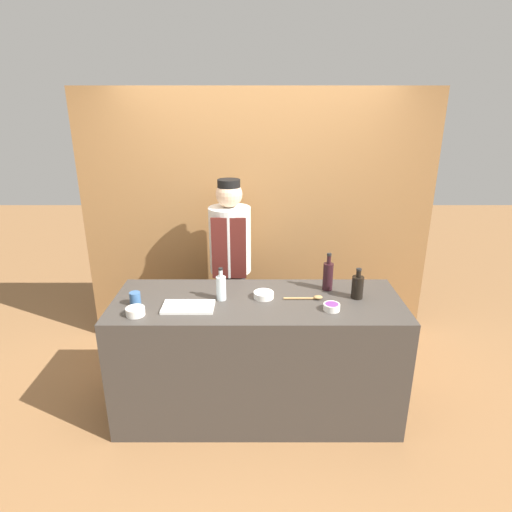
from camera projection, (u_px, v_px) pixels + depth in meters
ground_plane at (256, 407)px, 3.38m from camera, size 14.00×14.00×0.00m
cabinet_wall at (256, 220)px, 4.09m from camera, size 3.26×0.18×2.40m
counter at (256, 356)px, 3.22m from camera, size 2.07×0.75×0.94m
sauce_bowl_brown at (134, 311)px, 2.83m from camera, size 0.13×0.13×0.05m
sauce_bowl_purple at (330, 307)px, 2.90m from camera, size 0.11×0.11×0.05m
sauce_bowl_white at (262, 295)px, 3.08m from camera, size 0.15×0.15×0.04m
cutting_board at (187, 307)px, 2.93m from camera, size 0.35×0.20×0.02m
bottle_clear at (220, 287)px, 3.03m from camera, size 0.07×0.07×0.24m
bottle_wine at (327, 275)px, 3.19m from camera, size 0.08×0.08×0.29m
bottle_soy at (356, 286)px, 3.06m from camera, size 0.08×0.08×0.23m
cup_blue at (134, 299)px, 2.97m from camera, size 0.08×0.08×0.09m
wooden_spoon at (308, 298)px, 3.06m from camera, size 0.28×0.05×0.03m
chef_center at (229, 265)px, 3.80m from camera, size 0.36×0.36×1.66m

